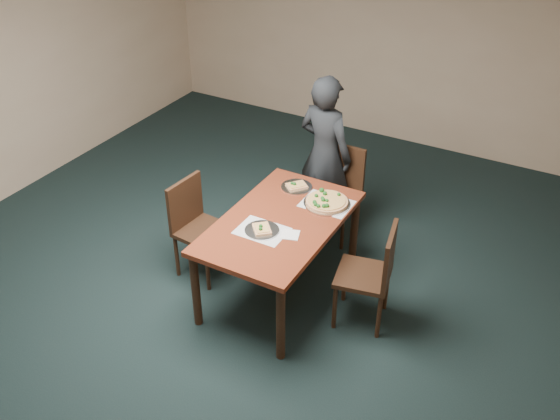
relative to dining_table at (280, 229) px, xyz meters
The scene contains 13 objects.
ground 0.99m from the dining_table, 120.46° to the right, with size 8.00×8.00×0.00m, color black.
room_shell 1.31m from the dining_table, 120.46° to the right, with size 8.00×8.00×8.00m.
dining_table is the anchor object (origin of this frame).
chair_far 1.10m from the dining_table, 87.76° to the left, with size 0.43×0.43×0.91m.
chair_left 0.82m from the dining_table, behind, with size 0.46×0.46×0.91m.
chair_right 0.84m from the dining_table, ahead, with size 0.49×0.49×0.91m.
diner 1.16m from the dining_table, 97.17° to the left, with size 0.58×0.38×1.59m, color black.
placemat_main 0.48m from the dining_table, 61.07° to the left, with size 0.42×0.32×0.00m, color white.
placemat_near 0.23m from the dining_table, 104.26° to the right, with size 0.40×0.30×0.00m, color white.
pizza_pan 0.48m from the dining_table, 61.22° to the left, with size 0.40×0.40×0.07m.
slice_plate_near 0.24m from the dining_table, 104.25° to the right, with size 0.28×0.28×0.06m.
slice_plate_far 0.55m from the dining_table, 103.40° to the left, with size 0.28×0.28×0.06m.
napkin 0.24m from the dining_table, 39.76° to the right, with size 0.14×0.14×0.01m, color white.
Camera 1 is at (2.44, -3.07, 3.62)m, focal length 40.00 mm.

